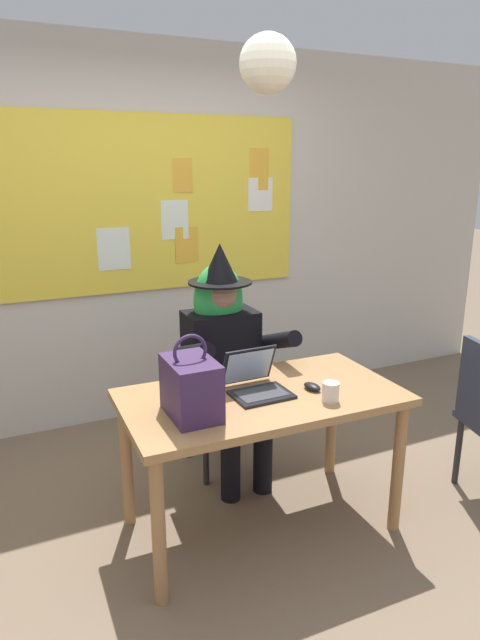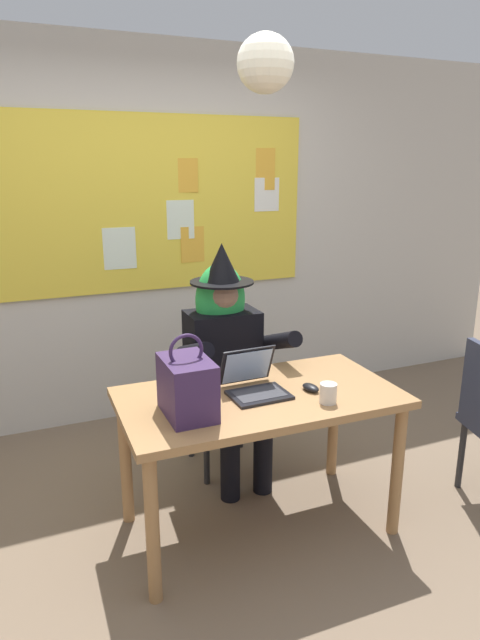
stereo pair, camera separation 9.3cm
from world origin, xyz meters
TOP-DOWN VIEW (x-y plane):
  - ground_plane at (0.00, 0.00)m, footprint 24.00×24.00m
  - wall_back_bulletin at (0.00, 1.72)m, footprint 6.43×1.81m
  - desk_main at (0.16, 0.10)m, footprint 1.37×0.75m
  - chair_at_desk at (0.23, 0.82)m, footprint 0.44×0.44m
  - person_costumed at (0.22, 0.70)m, footprint 0.60×0.65m
  - laptop at (0.15, 0.13)m, footprint 0.29×0.29m
  - computer_mouse at (0.41, 0.03)m, footprint 0.08×0.11m
  - handbag at (-0.23, 0.02)m, footprint 0.20×0.30m
  - coffee_mug at (0.41, -0.12)m, footprint 0.08×0.08m

SIDE VIEW (x-z plane):
  - ground_plane at x=0.00m, z-range 0.00..0.00m
  - chair_at_desk at x=0.23m, z-range 0.06..0.98m
  - desk_main at x=0.16m, z-range 0.28..1.02m
  - computer_mouse at x=0.41m, z-range 0.74..0.78m
  - laptop at x=0.15m, z-range 0.69..0.90m
  - coffee_mug at x=0.41m, z-range 0.74..0.84m
  - person_costumed at x=0.22m, z-range 0.10..1.49m
  - handbag at x=-0.23m, z-range 0.69..1.07m
  - wall_back_bulletin at x=0.00m, z-range 0.01..2.64m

